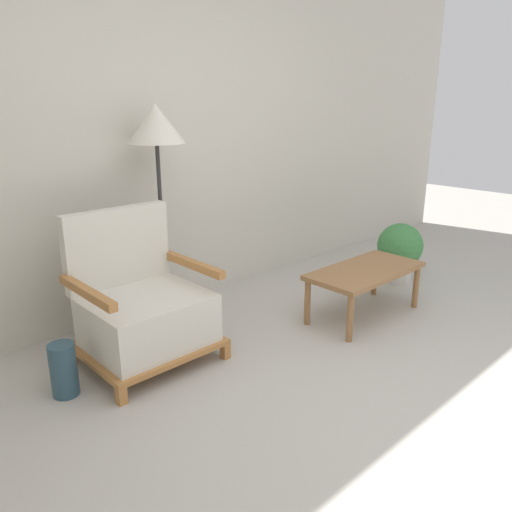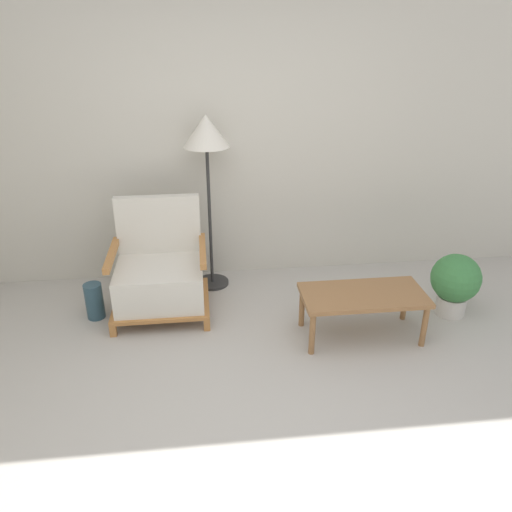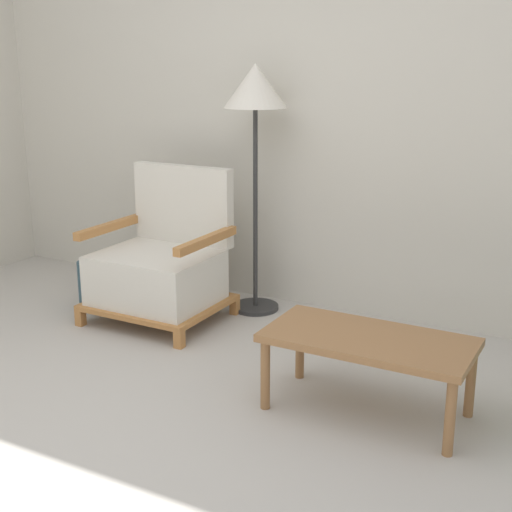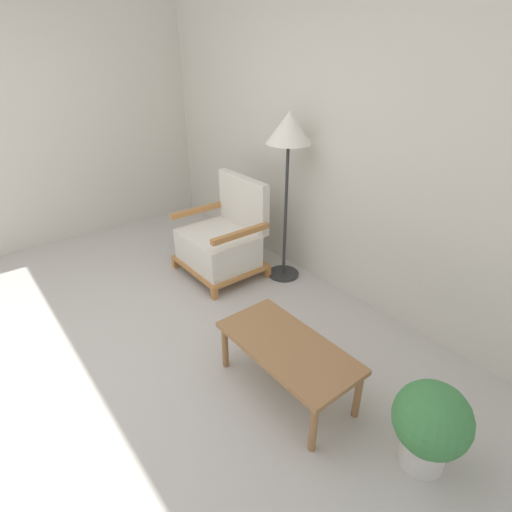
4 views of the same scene
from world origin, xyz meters
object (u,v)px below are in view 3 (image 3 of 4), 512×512
at_px(floor_lamp, 255,102).
at_px(coffee_table, 368,346).
at_px(vase, 89,284).
at_px(armchair, 161,267).

relative_size(floor_lamp, coffee_table, 1.66).
xyz_separation_m(coffee_table, vase, (-2.07, 0.50, -0.17)).
bearing_deg(armchair, coffee_table, -19.72).
height_order(coffee_table, vase, coffee_table).
height_order(armchair, floor_lamp, floor_lamp).
bearing_deg(armchair, floor_lamp, 44.21).
bearing_deg(vase, armchair, 5.31).
height_order(armchair, vase, armchair).
bearing_deg(coffee_table, floor_lamp, 138.72).
distance_m(armchair, floor_lamp, 1.15).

